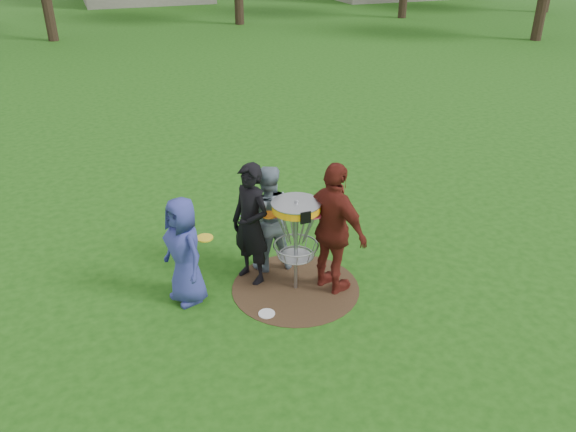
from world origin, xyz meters
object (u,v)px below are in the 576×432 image
object	(u,v)px
player_grey	(267,218)
player_maroon	(334,229)
disc_golf_basket	(296,224)
player_blue	(184,251)
player_black	(251,224)

from	to	relation	value
player_grey	player_maroon	world-z (taller)	player_maroon
disc_golf_basket	player_maroon	bearing A→B (deg)	-20.76
player_maroon	player_blue	bearing A→B (deg)	54.73
player_black	player_grey	world-z (taller)	player_black
player_blue	player_grey	size ratio (longest dim) A/B	0.94
player_maroon	disc_golf_basket	xyz separation A→B (m)	(-0.48, 0.18, 0.08)
player_blue	player_maroon	world-z (taller)	player_maroon
player_black	disc_golf_basket	world-z (taller)	player_black
player_black	player_grey	xyz separation A→B (m)	(0.31, 0.23, -0.08)
player_blue	player_black	world-z (taller)	player_black
player_blue	player_grey	distance (m)	1.34
player_black	disc_golf_basket	size ratio (longest dim) A/B	1.28
player_blue	player_black	bearing A→B (deg)	79.44
player_maroon	disc_golf_basket	distance (m)	0.52
player_black	player_blue	bearing A→B (deg)	-106.51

